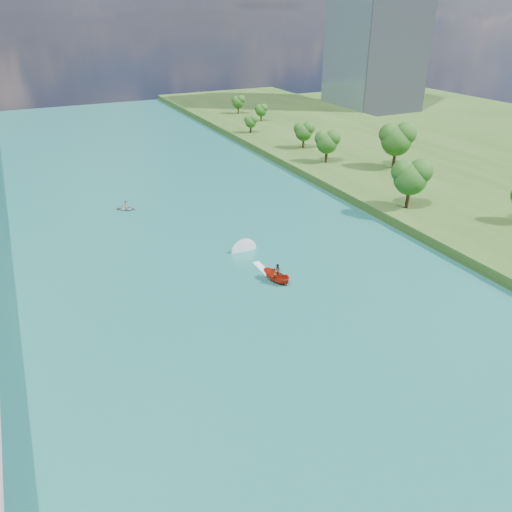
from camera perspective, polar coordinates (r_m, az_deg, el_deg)
ground at (r=48.40m, az=3.33°, el=-9.91°), size 260.00×260.00×0.00m
river_water at (r=63.93m, az=-5.35°, el=-0.17°), size 55.00×240.00×0.10m
berm_east at (r=91.76m, az=25.02°, el=6.35°), size 44.00×240.00×1.50m
office_tower at (r=164.15m, az=13.98°, el=26.43°), size 22.00×22.00×60.00m
trees_east at (r=79.21m, az=21.96°, el=7.93°), size 17.33×139.51×10.99m
motorboat at (r=59.29m, az=1.46°, el=-1.62°), size 3.60×18.79×2.00m
raft at (r=81.13m, az=-14.60°, el=5.35°), size 3.70×3.58×1.55m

